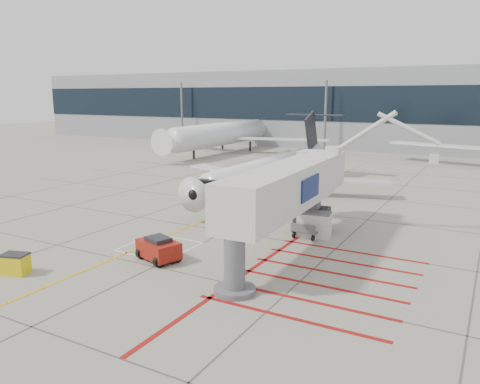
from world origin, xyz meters
The scene contains 12 objects.
ground_plane centered at (0.00, 0.00, 0.00)m, with size 260.00×260.00×0.00m, color gray.
regional_jet centered at (-2.99, 14.60, 3.76)m, with size 22.74×28.67×7.51m, color silver, non-canonical shape.
jet_bridge centered at (5.51, 1.27, 3.59)m, with size 8.51×17.97×7.19m, color silver, non-canonical shape.
pushback_tug centered at (-0.43, -3.02, 0.75)m, with size 2.57×1.61×1.50m, color maroon, non-canonical shape.
spill_bin centered at (-5.86, -8.47, 0.57)m, with size 1.33×0.88×1.15m, color #D8C00C, non-canonical shape.
baggage_cart centered at (5.50, 5.30, 0.56)m, with size 1.76×1.11×1.11m, color #525357, non-canonical shape.
ground_power_unit centered at (5.87, 5.85, 0.86)m, with size 2.18×1.27×1.72m, color silver, non-canonical shape.
cone_nose centered at (-0.29, 3.23, 0.24)m, with size 0.34×0.34×0.47m, color #FF530D.
cone_side centered at (0.05, 4.15, 0.22)m, with size 0.32×0.32×0.44m, color #FF620D.
terminal_building centered at (10.00, 70.00, 7.00)m, with size 180.00×28.00×14.00m, color gray.
terminal_glass_band centered at (10.00, 55.95, 8.00)m, with size 180.00×0.10×6.00m, color black.
bg_aircraft_b centered at (-24.02, 46.00, 5.60)m, with size 33.59×37.32×11.20m, color silver, non-canonical shape.
Camera 1 is at (16.36, -23.48, 9.50)m, focal length 35.00 mm.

